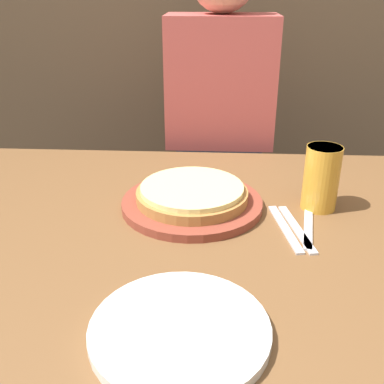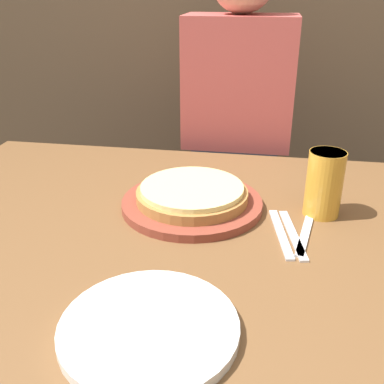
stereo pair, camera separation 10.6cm
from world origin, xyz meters
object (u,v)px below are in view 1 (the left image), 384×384
at_px(pizza_on_board, 192,198).
at_px(diner_person, 220,153).
at_px(spoon, 308,229).
at_px(dinner_plate, 180,330).
at_px(beer_glass, 322,175).
at_px(dinner_knife, 297,229).
at_px(fork, 285,228).

height_order(pizza_on_board, diner_person, diner_person).
bearing_deg(spoon, dinner_plate, -127.06).
xyz_separation_m(beer_glass, dinner_knife, (-0.07, -0.11, -0.08)).
relative_size(dinner_plate, spoon, 1.59).
xyz_separation_m(dinner_plate, fork, (0.20, 0.34, -0.01)).
bearing_deg(dinner_knife, spoon, 0.00).
relative_size(dinner_plate, diner_person, 0.21).
bearing_deg(dinner_plate, pizza_on_board, 90.79).
bearing_deg(spoon, pizza_on_board, 159.82).
bearing_deg(dinner_plate, spoon, 52.94).
xyz_separation_m(dinner_knife, diner_person, (-0.17, 0.65, -0.06)).
distance_m(pizza_on_board, dinner_knife, 0.25).
height_order(dinner_knife, diner_person, diner_person).
height_order(spoon, diner_person, diner_person).
distance_m(fork, diner_person, 0.67).
height_order(dinner_knife, spoon, same).
distance_m(fork, spoon, 0.05).
bearing_deg(spoon, fork, 180.00).
relative_size(pizza_on_board, spoon, 1.91).
bearing_deg(dinner_knife, dinner_plate, -124.25).
height_order(fork, diner_person, diner_person).
height_order(pizza_on_board, fork, pizza_on_board).
relative_size(dinner_knife, diner_person, 0.16).
relative_size(pizza_on_board, dinner_knife, 1.63).
height_order(fork, dinner_knife, same).
relative_size(pizza_on_board, diner_person, 0.26).
relative_size(dinner_knife, spoon, 1.17).
distance_m(dinner_plate, fork, 0.39).
bearing_deg(diner_person, pizza_on_board, -97.06).
height_order(fork, spoon, same).
xyz_separation_m(beer_glass, dinner_plate, (-0.30, -0.45, -0.07)).
height_order(beer_glass, dinner_plate, beer_glass).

